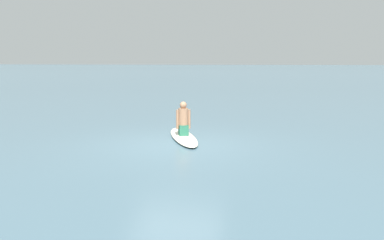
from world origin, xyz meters
name	(u,v)px	position (x,y,z in m)	size (l,w,h in m)	color
ground_plane	(176,145)	(0.00, 0.00, 0.00)	(400.00, 400.00, 0.00)	slate
surfboard	(183,137)	(0.02, -0.96, 0.05)	(3.10, 0.65, 0.10)	silver
person_paddler	(183,120)	(0.02, -0.96, 0.55)	(0.43, 0.40, 1.00)	#26664C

